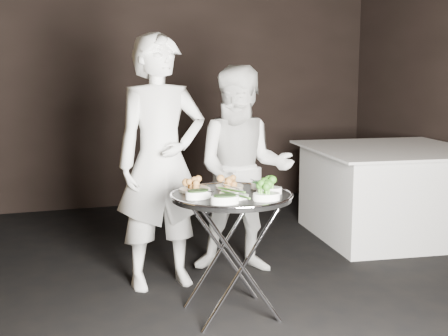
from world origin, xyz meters
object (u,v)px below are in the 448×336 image
object	(u,v)px
tray_stand	(231,249)
dining_table	(389,192)
serving_tray	(232,196)
waiter_right	(243,170)
waiter_left	(161,162)

from	to	relation	value
tray_stand	dining_table	xyz separation A→B (m)	(2.03, 1.31, -0.01)
tray_stand	serving_tray	xyz separation A→B (m)	(-0.00, -0.00, 0.35)
tray_stand	serving_tray	world-z (taller)	serving_tray
serving_tray	waiter_right	world-z (taller)	waiter_right
tray_stand	dining_table	size ratio (longest dim) A/B	0.53
dining_table	waiter_left	bearing A→B (deg)	-165.27
waiter_left	serving_tray	bearing A→B (deg)	-73.14
serving_tray	waiter_right	distance (m)	0.90
tray_stand	waiter_left	world-z (taller)	waiter_left
serving_tray	waiter_right	bearing A→B (deg)	64.98
tray_stand	serving_tray	bearing A→B (deg)	-108.43
waiter_left	waiter_right	size ratio (longest dim) A/B	1.14
tray_stand	waiter_right	bearing A→B (deg)	64.98
serving_tray	waiter_right	size ratio (longest dim) A/B	0.48
waiter_left	dining_table	bearing A→B (deg)	8.66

